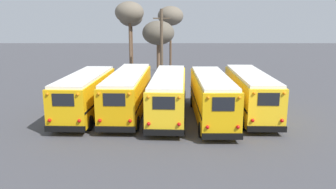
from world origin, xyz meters
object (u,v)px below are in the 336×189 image
object	(u,v)px
bare_tree_1	(130,19)
bare_tree_2	(129,13)
school_bus_3	(211,96)
bare_tree_0	(170,16)
bare_tree_3	(158,33)
school_bus_2	(168,94)
school_bus_4	(249,92)
school_bus_1	(128,91)
utility_pole	(161,47)
school_bus_0	(85,94)

from	to	relation	value
bare_tree_1	bare_tree_2	size ratio (longest dim) A/B	0.93
school_bus_3	bare_tree_0	xyz separation A→B (m)	(-2.78, 21.91, 5.78)
bare_tree_0	bare_tree_3	xyz separation A→B (m)	(-1.46, -5.95, -1.99)
school_bus_2	bare_tree_3	distance (m)	15.48
school_bus_4	bare_tree_0	bearing A→B (deg)	105.92
bare_tree_0	school_bus_4	bearing A→B (deg)	-74.08
school_bus_3	bare_tree_1	world-z (taller)	bare_tree_1
bare_tree_0	bare_tree_3	size ratio (longest dim) A/B	1.27
school_bus_1	utility_pole	size ratio (longest dim) A/B	1.34
school_bus_1	school_bus_4	bearing A→B (deg)	-2.16
school_bus_2	school_bus_4	world-z (taller)	school_bus_4
utility_pole	bare_tree_0	distance (m)	9.85
school_bus_2	school_bus_0	bearing A→B (deg)	179.95
school_bus_3	bare_tree_1	xyz separation A→B (m)	(-7.98, 20.87, 5.45)
school_bus_1	bare_tree_1	xyz separation A→B (m)	(-1.82, 19.16, 5.47)
bare_tree_2	bare_tree_3	distance (m)	4.03
bare_tree_1	school_bus_4	bearing A→B (deg)	-60.46
school_bus_1	bare_tree_0	world-z (taller)	bare_tree_0
school_bus_3	school_bus_4	xyz separation A→B (m)	(3.08, 1.36, -0.02)
school_bus_4	bare_tree_0	distance (m)	22.14
school_bus_3	bare_tree_0	bearing A→B (deg)	97.24
bare_tree_0	school_bus_2	bearing A→B (deg)	-90.81
school_bus_2	bare_tree_0	distance (m)	21.70
school_bus_0	school_bus_3	distance (m)	9.29
school_bus_3	utility_pole	size ratio (longest dim) A/B	1.21
school_bus_4	bare_tree_3	world-z (taller)	bare_tree_3
bare_tree_3	school_bus_0	bearing A→B (deg)	-108.46
school_bus_2	utility_pole	xyz separation A→B (m)	(-0.73, 11.68, 2.53)
school_bus_3	bare_tree_1	size ratio (longest dim) A/B	1.16
school_bus_2	bare_tree_2	size ratio (longest dim) A/B	1.20
school_bus_1	bare_tree_3	size ratio (longest dim) A/B	1.57
school_bus_0	school_bus_3	xyz separation A→B (m)	(9.24, -1.01, 0.03)
school_bus_1	school_bus_3	size ratio (longest dim) A/B	1.10
school_bus_2	utility_pole	distance (m)	11.97
bare_tree_1	bare_tree_3	bearing A→B (deg)	-52.80
school_bus_0	bare_tree_3	xyz separation A→B (m)	(4.99, 14.95, 3.82)
bare_tree_0	bare_tree_3	distance (m)	6.44
utility_pole	bare_tree_2	bearing A→B (deg)	138.38
school_bus_3	bare_tree_2	xyz separation A→B (m)	(-7.56, 16.02, 6.08)
school_bus_1	school_bus_4	world-z (taller)	school_bus_4
school_bus_0	utility_pole	distance (m)	13.12
bare_tree_3	utility_pole	bearing A→B (deg)	-82.31
school_bus_0	bare_tree_3	world-z (taller)	bare_tree_3
school_bus_4	bare_tree_2	xyz separation A→B (m)	(-10.64, 14.66, 6.09)
school_bus_1	school_bus_4	distance (m)	9.24
school_bus_0	bare_tree_3	bearing A→B (deg)	71.54
school_bus_1	bare_tree_3	bearing A→B (deg)	82.36
school_bus_0	bare_tree_2	xyz separation A→B (m)	(1.68, 15.01, 6.11)
school_bus_3	bare_tree_3	xyz separation A→B (m)	(-4.25, 15.96, 3.79)
school_bus_0	bare_tree_2	size ratio (longest dim) A/B	1.04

